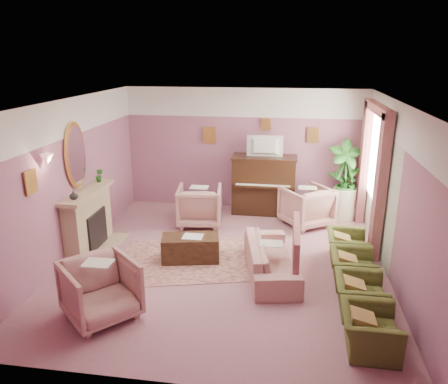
# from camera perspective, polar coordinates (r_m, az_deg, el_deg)

# --- Properties ---
(floor) EXTENTS (5.50, 6.00, 0.01)m
(floor) POSITION_cam_1_polar(r_m,az_deg,el_deg) (7.80, 0.07, -9.24)
(floor) COLOR #9B6573
(floor) RESTS_ON ground
(ceiling) EXTENTS (5.50, 6.00, 0.01)m
(ceiling) POSITION_cam_1_polar(r_m,az_deg,el_deg) (6.99, 0.07, 11.69)
(ceiling) COLOR white
(ceiling) RESTS_ON wall_back
(wall_back) EXTENTS (5.50, 0.02, 2.80)m
(wall_back) POSITION_cam_1_polar(r_m,az_deg,el_deg) (10.15, 2.61, 5.56)
(wall_back) COLOR #7A5074
(wall_back) RESTS_ON floor
(wall_front) EXTENTS (5.50, 0.02, 2.80)m
(wall_front) POSITION_cam_1_polar(r_m,az_deg,el_deg) (4.54, -5.69, -10.38)
(wall_front) COLOR #7A5074
(wall_front) RESTS_ON floor
(wall_left) EXTENTS (0.02, 6.00, 2.80)m
(wall_left) POSITION_cam_1_polar(r_m,az_deg,el_deg) (8.13, -19.47, 1.47)
(wall_left) COLOR #7A5074
(wall_left) RESTS_ON floor
(wall_right) EXTENTS (0.02, 6.00, 2.80)m
(wall_right) POSITION_cam_1_polar(r_m,az_deg,el_deg) (7.40, 21.64, -0.34)
(wall_right) COLOR #7A5074
(wall_right) RESTS_ON floor
(picture_rail_band) EXTENTS (5.50, 0.01, 0.65)m
(picture_rail_band) POSITION_cam_1_polar(r_m,az_deg,el_deg) (9.97, 2.69, 11.59)
(picture_rail_band) COLOR silver
(picture_rail_band) RESTS_ON wall_back
(stripe_panel) EXTENTS (0.01, 3.00, 2.15)m
(stripe_panel) POSITION_cam_1_polar(r_m,az_deg,el_deg) (8.70, 19.53, 0.25)
(stripe_panel) COLOR beige
(stripe_panel) RESTS_ON wall_right
(fireplace_surround) EXTENTS (0.30, 1.40, 1.10)m
(fireplace_surround) POSITION_cam_1_polar(r_m,az_deg,el_deg) (8.49, -17.31, -3.71)
(fireplace_surround) COLOR tan
(fireplace_surround) RESTS_ON floor
(fireplace_inset) EXTENTS (0.18, 0.72, 0.68)m
(fireplace_inset) POSITION_cam_1_polar(r_m,az_deg,el_deg) (8.50, -16.61, -4.70)
(fireplace_inset) COLOR black
(fireplace_inset) RESTS_ON floor
(fire_ember) EXTENTS (0.06, 0.54, 0.10)m
(fire_ember) POSITION_cam_1_polar(r_m,az_deg,el_deg) (8.55, -16.26, -5.84)
(fire_ember) COLOR #FF5130
(fire_ember) RESTS_ON floor
(mantel_shelf) EXTENTS (0.40, 1.55, 0.07)m
(mantel_shelf) POSITION_cam_1_polar(r_m,az_deg,el_deg) (8.29, -17.48, -0.05)
(mantel_shelf) COLOR tan
(mantel_shelf) RESTS_ON fireplace_surround
(hearth) EXTENTS (0.55, 1.50, 0.02)m
(hearth) POSITION_cam_1_polar(r_m,az_deg,el_deg) (8.61, -15.78, -7.14)
(hearth) COLOR tan
(hearth) RESTS_ON floor
(mirror_frame) EXTENTS (0.04, 0.72, 1.20)m
(mirror_frame) POSITION_cam_1_polar(r_m,az_deg,el_deg) (8.19, -18.80, 4.53)
(mirror_frame) COLOR gold
(mirror_frame) RESTS_ON wall_left
(mirror_glass) EXTENTS (0.01, 0.60, 1.06)m
(mirror_glass) POSITION_cam_1_polar(r_m,az_deg,el_deg) (8.17, -18.65, 4.53)
(mirror_glass) COLOR white
(mirror_glass) RESTS_ON wall_left
(sconce_shade) EXTENTS (0.20, 0.20, 0.16)m
(sconce_shade) POSITION_cam_1_polar(r_m,az_deg,el_deg) (7.22, -22.11, 3.97)
(sconce_shade) COLOR tan
(sconce_shade) RESTS_ON wall_left
(piano) EXTENTS (1.40, 0.60, 1.30)m
(piano) POSITION_cam_1_polar(r_m,az_deg,el_deg) (9.99, 5.21, 0.86)
(piano) COLOR black
(piano) RESTS_ON floor
(piano_keyshelf) EXTENTS (1.30, 0.12, 0.06)m
(piano_keyshelf) POSITION_cam_1_polar(r_m,az_deg,el_deg) (9.64, 5.08, 0.66)
(piano_keyshelf) COLOR black
(piano_keyshelf) RESTS_ON piano
(piano_keys) EXTENTS (1.20, 0.08, 0.02)m
(piano_keys) POSITION_cam_1_polar(r_m,az_deg,el_deg) (9.63, 5.09, 0.89)
(piano_keys) COLOR white
(piano_keys) RESTS_ON piano
(piano_top) EXTENTS (1.45, 0.65, 0.04)m
(piano_top) POSITION_cam_1_polar(r_m,az_deg,el_deg) (9.82, 5.31, 4.54)
(piano_top) COLOR black
(piano_top) RESTS_ON piano
(television) EXTENTS (0.80, 0.12, 0.48)m
(television) POSITION_cam_1_polar(r_m,az_deg,el_deg) (9.71, 5.34, 6.14)
(television) COLOR black
(television) RESTS_ON piano
(print_back_left) EXTENTS (0.30, 0.03, 0.38)m
(print_back_left) POSITION_cam_1_polar(r_m,az_deg,el_deg) (10.17, -1.91, 7.42)
(print_back_left) COLOR gold
(print_back_left) RESTS_ON wall_back
(print_back_right) EXTENTS (0.26, 0.03, 0.34)m
(print_back_right) POSITION_cam_1_polar(r_m,az_deg,el_deg) (10.00, 11.55, 7.25)
(print_back_right) COLOR gold
(print_back_right) RESTS_ON wall_back
(print_back_mid) EXTENTS (0.22, 0.03, 0.26)m
(print_back_mid) POSITION_cam_1_polar(r_m,az_deg,el_deg) (9.97, 5.53, 8.77)
(print_back_mid) COLOR gold
(print_back_mid) RESTS_ON wall_back
(print_left_wall) EXTENTS (0.03, 0.28, 0.36)m
(print_left_wall) POSITION_cam_1_polar(r_m,az_deg,el_deg) (7.04, -23.90, 1.23)
(print_left_wall) COLOR gold
(print_left_wall) RESTS_ON wall_left
(window_blind) EXTENTS (0.03, 1.40, 1.80)m
(window_blind) POSITION_cam_1_polar(r_m,az_deg,el_deg) (8.78, 19.43, 4.64)
(window_blind) COLOR beige
(window_blind) RESTS_ON wall_right
(curtain_left) EXTENTS (0.16, 0.34, 2.60)m
(curtain_left) POSITION_cam_1_polar(r_m,az_deg,el_deg) (7.99, 19.71, 0.41)
(curtain_left) COLOR #965155
(curtain_left) RESTS_ON floor
(curtain_right) EXTENTS (0.16, 0.34, 2.60)m
(curtain_right) POSITION_cam_1_polar(r_m,az_deg,el_deg) (9.74, 17.80, 3.59)
(curtain_right) COLOR #965155
(curtain_right) RESTS_ON floor
(pelmet) EXTENTS (0.16, 2.20, 0.16)m
(pelmet) POSITION_cam_1_polar(r_m,az_deg,el_deg) (8.63, 19.49, 10.24)
(pelmet) COLOR #965155
(pelmet) RESTS_ON wall_right
(mantel_plant) EXTENTS (0.16, 0.16, 0.28)m
(mantel_plant) POSITION_cam_1_polar(r_m,az_deg,el_deg) (8.72, -15.98, 2.10)
(mantel_plant) COLOR #246420
(mantel_plant) RESTS_ON mantel_shelf
(mantel_vase) EXTENTS (0.16, 0.16, 0.16)m
(mantel_vase) POSITION_cam_1_polar(r_m,az_deg,el_deg) (7.83, -19.05, -0.39)
(mantel_vase) COLOR silver
(mantel_vase) RESTS_ON mantel_shelf
(area_rug) EXTENTS (2.87, 2.37, 0.01)m
(area_rug) POSITION_cam_1_polar(r_m,az_deg,el_deg) (7.93, -3.85, -8.76)
(area_rug) COLOR #A06C61
(area_rug) RESTS_ON floor
(coffee_table) EXTENTS (1.08, 0.69, 0.45)m
(coffee_table) POSITION_cam_1_polar(r_m,az_deg,el_deg) (7.83, -4.40, -7.33)
(coffee_table) COLOR #362313
(coffee_table) RESTS_ON floor
(table_paper) EXTENTS (0.35, 0.28, 0.01)m
(table_paper) POSITION_cam_1_polar(r_m,az_deg,el_deg) (7.73, -4.08, -5.81)
(table_paper) COLOR silver
(table_paper) RESTS_ON coffee_table
(sofa) EXTENTS (0.63, 1.90, 0.77)m
(sofa) POSITION_cam_1_polar(r_m,az_deg,el_deg) (7.34, 6.16, -7.83)
(sofa) COLOR tan
(sofa) RESTS_ON floor
(sofa_throw) EXTENTS (0.10, 1.44, 0.53)m
(sofa_throw) POSITION_cam_1_polar(r_m,az_deg,el_deg) (7.24, 9.40, -6.43)
(sofa_throw) COLOR #965155
(sofa_throw) RESTS_ON sofa
(floral_armchair_left) EXTENTS (0.90, 0.90, 0.94)m
(floral_armchair_left) POSITION_cam_1_polar(r_m,az_deg,el_deg) (9.32, -3.23, -1.52)
(floral_armchair_left) COLOR tan
(floral_armchair_left) RESTS_ON floor
(floral_armchair_right) EXTENTS (0.90, 0.90, 0.94)m
(floral_armchair_right) POSITION_cam_1_polar(r_m,az_deg,el_deg) (9.44, 10.73, -1.57)
(floral_armchair_right) COLOR tan
(floral_armchair_right) RESTS_ON floor
(floral_armchair_front) EXTENTS (0.90, 0.90, 0.94)m
(floral_armchair_front) POSITION_cam_1_polar(r_m,az_deg,el_deg) (6.36, -15.86, -11.84)
(floral_armchair_front) COLOR tan
(floral_armchair_front) RESTS_ON floor
(olive_chair_a) EXTENTS (0.56, 0.80, 0.69)m
(olive_chair_a) POSITION_cam_1_polar(r_m,az_deg,el_deg) (5.89, 18.54, -16.08)
(olive_chair_a) COLOR #485321
(olive_chair_a) RESTS_ON floor
(olive_chair_b) EXTENTS (0.56, 0.80, 0.69)m
(olive_chair_b) POSITION_cam_1_polar(r_m,az_deg,el_deg) (6.58, 17.40, -12.16)
(olive_chair_b) COLOR #485321
(olive_chair_b) RESTS_ON floor
(olive_chair_c) EXTENTS (0.56, 0.80, 0.69)m
(olive_chair_c) POSITION_cam_1_polar(r_m,az_deg,el_deg) (7.29, 16.50, -8.98)
(olive_chair_c) COLOR #485321
(olive_chair_c) RESTS_ON floor
(olive_chair_d) EXTENTS (0.56, 0.80, 0.69)m
(olive_chair_d) POSITION_cam_1_polar(r_m,az_deg,el_deg) (8.03, 15.77, -6.38)
(olive_chair_d) COLOR #485321
(olive_chair_d) RESTS_ON floor
(side_table) EXTENTS (0.52, 0.52, 0.70)m
(side_table) POSITION_cam_1_polar(r_m,az_deg,el_deg) (10.06, 15.40, -1.41)
(side_table) COLOR beige
(side_table) RESTS_ON floor
(side_plant_big) EXTENTS (0.30, 0.30, 0.34)m
(side_plant_big) POSITION_cam_1_polar(r_m,az_deg,el_deg) (9.90, 15.64, 1.43)
(side_plant_big) COLOR #246420
(side_plant_big) RESTS_ON side_table
(side_plant_small) EXTENTS (0.16, 0.16, 0.28)m
(side_plant_small) POSITION_cam_1_polar(r_m,az_deg,el_deg) (9.83, 16.38, 1.07)
(side_plant_small) COLOR #246420
(side_plant_small) RESTS_ON side_table
(palm_pot) EXTENTS (0.34, 0.34, 0.34)m
(palm_pot) POSITION_cam_1_polar(r_m,az_deg,el_deg) (10.09, 15.08, -2.40)
(palm_pot) COLOR brown
(palm_pot) RESTS_ON floor
(palm_plant) EXTENTS (0.76, 0.76, 1.44)m
(palm_plant) POSITION_cam_1_polar(r_m,az_deg,el_deg) (9.83, 15.49, 2.48)
(palm_plant) COLOR #246420
(palm_plant) RESTS_ON palm_pot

